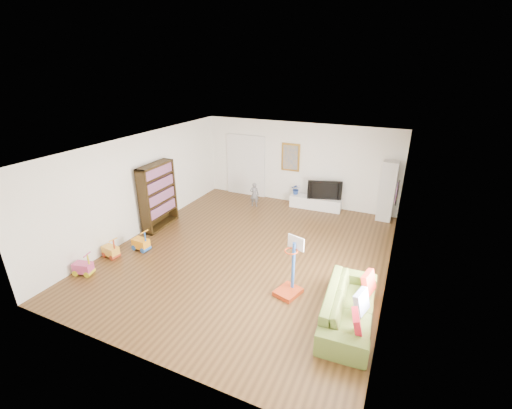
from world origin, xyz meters
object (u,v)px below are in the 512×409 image
at_px(media_console, 315,203).
at_px(basketball_hoop, 289,268).
at_px(sofa, 349,306).
at_px(bookshelf, 158,196).

height_order(media_console, basketball_hoop, basketball_hoop).
distance_m(media_console, sofa, 5.32).
height_order(bookshelf, basketball_hoop, bookshelf).
bearing_deg(bookshelf, media_console, 37.61).
distance_m(sofa, basketball_hoop, 1.34).
xyz_separation_m(media_console, bookshelf, (-3.75, -3.15, 0.74)).
relative_size(bookshelf, sofa, 0.87).
bearing_deg(sofa, bookshelf, 69.31).
height_order(sofa, basketball_hoop, basketball_hoop).
relative_size(media_console, sofa, 0.77).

